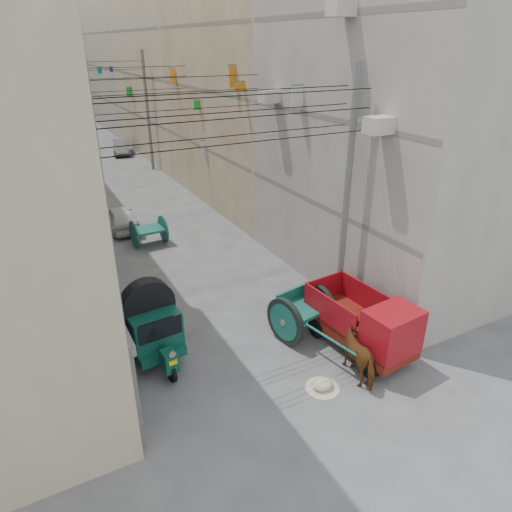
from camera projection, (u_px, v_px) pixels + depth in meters
ground at (373, 490)px, 9.48m from camera, size 140.00×140.00×0.00m
building_row_right at (177, 69)px, 37.39m from camera, size 8.00×62.00×14.00m
end_cap_building at (37, 58)px, 59.44m from camera, size 22.00×10.00×13.00m
shutters_left at (83, 268)px, 15.47m from camera, size 0.18×14.40×2.88m
signboards at (117, 141)px, 25.32m from camera, size 8.22×40.52×5.67m
ac_units at (323, 78)px, 13.99m from camera, size 0.70×6.55×3.35m
utility_poles at (138, 146)px, 21.36m from camera, size 7.40×22.20×8.00m
overhead_cables at (147, 88)px, 18.10m from camera, size 7.40×22.52×1.12m
auto_rickshaw at (150, 323)px, 13.11m from camera, size 1.70×2.75×1.90m
tonga_cart at (302, 313)px, 14.19m from camera, size 1.88×3.54×1.52m
mini_truck at (369, 329)px, 13.19m from camera, size 1.81×3.52×1.91m
second_cart at (149, 231)px, 20.66m from camera, size 1.50×1.35×1.27m
feed_sack at (323, 384)px, 12.19m from camera, size 0.58×0.46×0.29m
horse at (362, 353)px, 12.47m from camera, size 1.01×1.82×1.46m
distant_car_white at (121, 218)px, 22.50m from camera, size 1.40×3.42×1.16m
distant_car_grey at (122, 146)px, 37.72m from camera, size 2.04×3.90×1.22m
distant_car_green at (73, 143)px, 39.03m from camera, size 2.62×4.54×1.24m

